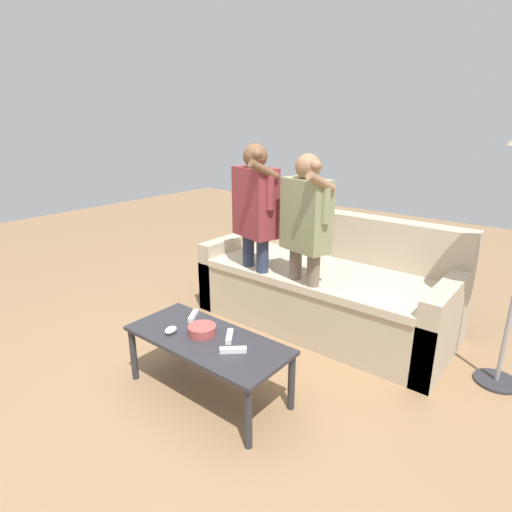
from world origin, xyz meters
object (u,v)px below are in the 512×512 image
at_px(game_remote_nunchuk, 171,330).
at_px(game_remote_wand_far, 193,316).
at_px(player_left, 255,216).
at_px(player_center, 306,230).
at_px(game_remote_wand_near, 233,350).
at_px(coffee_table, 207,345).
at_px(couch, 327,288).
at_px(snack_bowl, 202,330).
at_px(game_remote_wand_spare, 230,336).

xyz_separation_m(game_remote_nunchuk, game_remote_wand_far, (-0.05, 0.24, -0.01)).
height_order(player_left, player_center, player_left).
xyz_separation_m(player_center, game_remote_wand_near, (0.13, -0.95, -0.51)).
distance_m(coffee_table, player_left, 1.16).
xyz_separation_m(couch, snack_bowl, (-0.14, -1.35, 0.11)).
relative_size(game_remote_wand_near, game_remote_wand_far, 0.95).
bearing_deg(game_remote_wand_spare, game_remote_wand_far, 171.87).
bearing_deg(game_remote_nunchuk, player_left, 97.93).
xyz_separation_m(snack_bowl, game_remote_wand_far, (-0.21, 0.13, -0.01)).
distance_m(couch, game_remote_nunchuk, 1.49).
bearing_deg(game_remote_wand_near, game_remote_nunchuk, -170.09).
bearing_deg(player_left, game_remote_nunchuk, -82.07).
height_order(game_remote_nunchuk, player_center, player_center).
bearing_deg(couch, snack_bowl, -95.76).
xyz_separation_m(player_left, game_remote_wand_near, (0.60, -0.95, -0.54)).
relative_size(snack_bowl, game_remote_wand_far, 1.19).
bearing_deg(couch, player_left, -135.78).
relative_size(coffee_table, player_center, 0.73).
xyz_separation_m(player_left, game_remote_wand_far, (0.09, -0.79, -0.54)).
relative_size(coffee_table, game_remote_wand_far, 7.25).
distance_m(coffee_table, game_remote_wand_near, 0.25).
xyz_separation_m(couch, game_remote_wand_spare, (0.03, -1.27, 0.10)).
height_order(game_remote_nunchuk, game_remote_wand_far, game_remote_nunchuk).
bearing_deg(player_left, game_remote_wand_far, -83.25).
xyz_separation_m(player_center, game_remote_wand_spare, (0.00, -0.84, -0.51)).
relative_size(coffee_table, game_remote_wand_near, 7.67).
distance_m(player_center, game_remote_wand_near, 1.08).
bearing_deg(player_center, game_remote_wand_far, -115.67).
bearing_deg(game_remote_wand_far, game_remote_wand_spare, -8.13).
distance_m(couch, coffee_table, 1.36).
bearing_deg(game_remote_wand_near, player_left, 122.26).
relative_size(player_center, game_remote_wand_near, 10.50).
distance_m(game_remote_nunchuk, game_remote_wand_near, 0.46).
relative_size(snack_bowl, player_center, 0.12).
bearing_deg(game_remote_wand_near, player_center, 97.57).
bearing_deg(player_center, game_remote_nunchuk, -107.77).
xyz_separation_m(player_center, game_remote_wand_far, (-0.38, -0.79, -0.51)).
bearing_deg(game_remote_nunchuk, snack_bowl, 34.78).
height_order(coffee_table, game_remote_wand_near, game_remote_wand_near).
bearing_deg(game_remote_wand_spare, snack_bowl, -157.31).
height_order(player_left, game_remote_wand_spare, player_left).
bearing_deg(snack_bowl, player_center, 79.67).
relative_size(snack_bowl, player_left, 0.12).
bearing_deg(game_remote_wand_far, game_remote_wand_near, -17.48).
bearing_deg(game_remote_wand_near, snack_bowl, 173.48).
height_order(player_center, game_remote_wand_near, player_center).
height_order(snack_bowl, game_remote_wand_near, snack_bowl).
distance_m(game_remote_nunchuk, player_center, 1.19).
bearing_deg(snack_bowl, coffee_table, -11.56).
relative_size(game_remote_nunchuk, player_center, 0.06).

